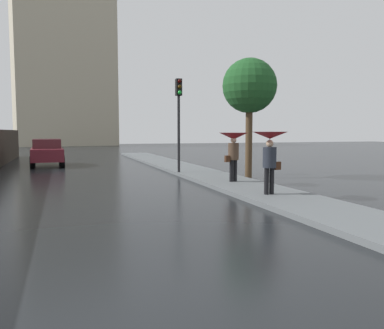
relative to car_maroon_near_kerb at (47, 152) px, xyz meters
name	(u,v)px	position (x,y,z in m)	size (l,w,h in m)	color
ground	(155,316)	(1.74, -20.11, -0.82)	(120.00, 120.00, 0.00)	black
car_maroon_near_kerb	(47,152)	(0.00, 0.00, 0.00)	(1.94, 4.11, 1.56)	maroon
pedestrian_with_umbrella_near	(270,146)	(6.61, -14.04, 0.76)	(1.03, 1.03, 1.84)	black
pedestrian_with_umbrella_far	(233,142)	(6.83, -11.01, 0.78)	(1.08, 1.08, 1.81)	black
traffic_light	(179,108)	(5.88, -7.18, 2.25)	(0.26, 0.39, 4.22)	black
street_tree_near	(249,87)	(8.38, -9.20, 3.05)	(2.29, 2.29, 5.06)	#4C3823
distant_tower	(64,68)	(1.39, 35.19, 10.26)	(14.60, 10.44, 22.16)	#B2A88E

